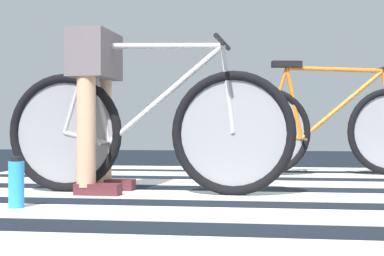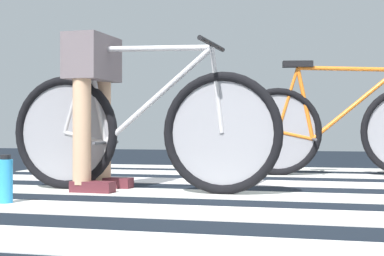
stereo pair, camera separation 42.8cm
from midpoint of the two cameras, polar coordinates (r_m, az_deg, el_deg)
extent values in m
cube|color=black|center=(3.17, 6.05, -7.21)|extent=(18.00, 14.00, 0.02)
cube|color=silver|center=(1.89, 1.45, -11.75)|extent=(5.20, 0.44, 0.00)
cube|color=silver|center=(2.64, 3.34, -8.40)|extent=(5.20, 0.44, 0.00)
cube|color=silver|center=(3.37, 3.84, -6.58)|extent=(5.20, 0.44, 0.00)
cube|color=silver|center=(4.14, 5.15, -5.35)|extent=(5.20, 0.44, 0.00)
cube|color=silver|center=(4.90, 8.29, -4.52)|extent=(5.20, 0.44, 0.00)
cube|color=silver|center=(5.63, 7.93, -3.94)|extent=(5.20, 0.44, 0.00)
torus|color=black|center=(3.70, -15.36, -0.46)|extent=(0.72, 0.09, 0.72)
torus|color=black|center=(3.38, 0.38, -0.50)|extent=(0.72, 0.09, 0.72)
cylinder|color=gray|center=(3.70, -15.36, -0.46)|extent=(0.61, 0.03, 0.61)
cylinder|color=gray|center=(3.38, 0.38, -0.50)|extent=(0.61, 0.03, 0.61)
cylinder|color=#B5B3B7|center=(3.52, -7.07, 7.84)|extent=(0.80, 0.07, 0.05)
cylinder|color=#B5B3B7|center=(3.48, -6.13, 3.14)|extent=(0.70, 0.07, 0.59)
cylinder|color=#B5B3B7|center=(3.61, -12.22, 3.18)|extent=(0.15, 0.04, 0.59)
cylinder|color=#B5B3B7|center=(3.64, -13.38, -0.94)|extent=(0.29, 0.04, 0.09)
cylinder|color=#B5B3B7|center=(3.67, -14.23, 3.60)|extent=(0.19, 0.03, 0.53)
cylinder|color=#B5B3B7|center=(3.39, -0.12, 3.73)|extent=(0.09, 0.03, 0.50)
cube|color=black|center=(3.67, -13.09, 8.15)|extent=(0.24, 0.10, 0.05)
cylinder|color=black|center=(3.42, -0.62, 8.24)|extent=(0.05, 0.52, 0.03)
cylinder|color=#4C4C51|center=(3.59, -11.34, -1.43)|extent=(0.04, 0.34, 0.02)
cylinder|color=tan|center=(3.75, -11.80, 1.50)|extent=(0.11, 0.11, 0.87)
cylinder|color=tan|center=(3.49, -13.57, 1.61)|extent=(0.11, 0.11, 0.87)
cube|color=#64595E|center=(3.65, -12.65, 6.84)|extent=(0.24, 0.42, 0.28)
cube|color=#542129|center=(3.74, -10.81, -5.41)|extent=(0.26, 0.11, 0.07)
cube|color=#542129|center=(3.48, -12.52, -5.81)|extent=(0.26, 0.11, 0.07)
torus|color=black|center=(4.81, 4.76, -0.36)|extent=(0.71, 0.19, 0.72)
cylinder|color=gray|center=(4.81, 4.76, -0.36)|extent=(0.60, 0.12, 0.61)
cylinder|color=orange|center=(4.94, 11.24, 5.57)|extent=(0.79, 0.19, 0.05)
cylinder|color=orange|center=(4.94, 11.92, 2.20)|extent=(0.70, 0.17, 0.59)
cylinder|color=orange|center=(4.85, 7.34, 2.36)|extent=(0.16, 0.06, 0.59)
cylinder|color=orange|center=(4.83, 6.41, -0.71)|extent=(0.29, 0.08, 0.09)
cylinder|color=orange|center=(4.83, 5.70, 2.73)|extent=(0.19, 0.06, 0.53)
cube|color=black|center=(4.86, 6.64, 6.13)|extent=(0.25, 0.13, 0.05)
cylinder|color=black|center=(5.06, 15.66, 5.56)|extent=(0.13, 0.52, 0.03)
cylinder|color=#4C4C51|center=(4.86, 8.04, -1.06)|extent=(0.08, 0.34, 0.02)
cylinder|color=#2993D6|center=(3.05, -20.36, -5.15)|extent=(0.07, 0.07, 0.23)
cylinder|color=black|center=(3.04, -20.36, -2.80)|extent=(0.05, 0.05, 0.02)
camera|label=1|loc=(0.21, -81.92, 0.00)|focal=54.93mm
camera|label=2|loc=(0.21, 98.08, 0.00)|focal=54.93mm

